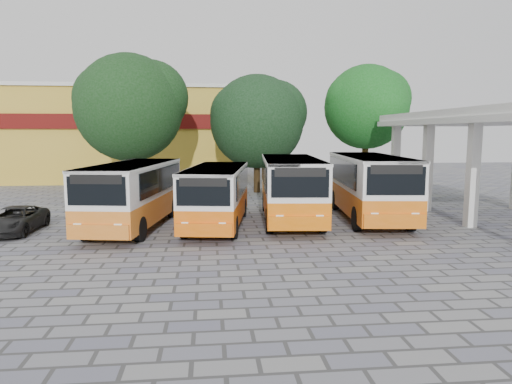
{
  "coord_description": "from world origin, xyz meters",
  "views": [
    {
      "loc": [
        -4.0,
        -17.57,
        4.27
      ],
      "look_at": [
        -1.82,
        3.64,
        1.5
      ],
      "focal_mm": 32.0,
      "sensor_mm": 36.0,
      "label": 1
    }
  ],
  "objects": [
    {
      "name": "tree_middle",
      "position": [
        -0.51,
        15.0,
        5.28
      ],
      "size": [
        6.95,
        6.62,
        8.37
      ],
      "color": "#312311",
      "rests_on": "ground"
    },
    {
      "name": "bus_centre_left",
      "position": [
        -3.67,
        3.1,
        1.58
      ],
      "size": [
        3.41,
        7.87,
        2.73
      ],
      "rotation": [
        0.0,
        0.0,
        -0.15
      ],
      "color": "#E85F07",
      "rests_on": "ground"
    },
    {
      "name": "ground",
      "position": [
        0.0,
        0.0,
        0.0
      ],
      "size": [
        90.0,
        90.0,
        0.0
      ],
      "primitive_type": "plane",
      "color": "gray",
      "rests_on": "ground"
    },
    {
      "name": "shophouse_block",
      "position": [
        -11.0,
        25.99,
        4.16
      ],
      "size": [
        20.4,
        10.4,
        8.3
      ],
      "color": "gold",
      "rests_on": "ground"
    },
    {
      "name": "bus_centre_right",
      "position": [
        -0.08,
        4.09,
        1.77
      ],
      "size": [
        3.35,
        8.7,
        3.06
      ],
      "rotation": [
        0.0,
        0.0,
        -0.09
      ],
      "color": "orange",
      "rests_on": "ground"
    },
    {
      "name": "terminal_shelter",
      "position": [
        10.5,
        4.0,
        4.91
      ],
      "size": [
        6.8,
        15.8,
        5.4
      ],
      "color": "silver",
      "rests_on": "ground"
    },
    {
      "name": "tree_right",
      "position": [
        7.7,
        15.64,
        6.37
      ],
      "size": [
        6.5,
        6.19,
        9.26
      ],
      "color": "#483413",
      "rests_on": "ground"
    },
    {
      "name": "parked_car",
      "position": [
        -12.37,
        2.66,
        0.55
      ],
      "size": [
        1.87,
        4.0,
        1.11
      ],
      "primitive_type": "imported",
      "rotation": [
        0.0,
        0.0,
        -0.01
      ],
      "color": "black",
      "rests_on": "ground"
    },
    {
      "name": "bus_far_right",
      "position": [
        3.88,
        4.15,
        1.82
      ],
      "size": [
        3.59,
        8.98,
        3.15
      ],
      "rotation": [
        0.0,
        0.0,
        -0.11
      ],
      "color": "orange",
      "rests_on": "ground"
    },
    {
      "name": "tree_left",
      "position": [
        -9.12,
        13.63,
        6.14
      ],
      "size": [
        7.39,
        7.04,
        9.43
      ],
      "color": "black",
      "rests_on": "ground"
    },
    {
      "name": "bus_far_left",
      "position": [
        -7.41,
        3.18,
        1.69
      ],
      "size": [
        3.72,
        8.4,
        2.91
      ],
      "rotation": [
        0.0,
        0.0,
        -0.16
      ],
      "color": "orange",
      "rests_on": "ground"
    }
  ]
}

